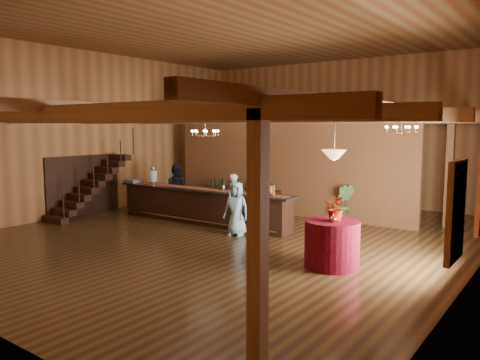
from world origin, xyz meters
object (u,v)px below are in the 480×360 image
Objects in this scene: tasting_bar at (202,206)px; backbar_shelf at (242,200)px; raffle_drum at (269,190)px; round_table at (332,244)px; floor_plant at (343,203)px; chandelier_left at (205,133)px; beverage_dispenser at (153,175)px; staff_second at (176,189)px; pendant_lamp at (334,154)px; chandelier_right at (401,129)px; guest at (236,209)px; bartender at (234,197)px.

backbar_shelf is (-0.20, 2.41, -0.14)m from tasting_bar.
round_table is (2.77, -1.83, -0.73)m from raffle_drum.
chandelier_left is at bearing -137.31° from floor_plant.
raffle_drum is at bearing 0.14° from beverage_dispenser.
round_table reaches higher than backbar_shelf.
chandelier_left is at bearing -35.41° from tasting_bar.
round_table is 7.37m from staff_second.
tasting_bar is 1.86m from staff_second.
raffle_drum is 2.60m from chandelier_left.
round_table is 1.29× the size of pendant_lamp.
floor_plant is (1.05, 2.63, -0.64)m from raffle_drum.
floor_plant is at bearing 25.02° from beverage_dispenser.
guest is at bearing -155.28° from chandelier_right.
guest is (2.04, -3.10, 0.34)m from backbar_shelf.
backbar_shelf is 3.16× the size of pendant_lamp.
bartender reaches higher than raffle_drum.
beverage_dispenser is at bearing -172.17° from chandelier_right.
chandelier_left is (-4.85, 1.57, 2.28)m from round_table.
chandelier_left is 1.00× the size of chandelier_right.
bartender is (-1.84, 0.84, -0.49)m from raffle_drum.
round_table is at bearing -68.97° from floor_plant.
beverage_dispenser is 0.75× the size of chandelier_left.
beverage_dispenser is 2.91m from chandelier_left.
raffle_drum is 0.12× the size of backbar_shelf.
chandelier_right is at bearing 80.94° from round_table.
floor_plant is (3.50, 2.64, 0.06)m from tasting_bar.
floor_plant reaches higher than tasting_bar.
beverage_dispenser is at bearing 166.14° from pendant_lamp.
pendant_lamp is (5.42, -4.23, 2.00)m from backbar_shelf.
pendant_lamp is (4.85, -1.57, -0.38)m from chandelier_left.
backbar_shelf is 3.55× the size of chandelier_left.
backbar_shelf is 3.62m from chandelier_left.
tasting_bar is 10.64× the size of beverage_dispenser.
chandelier_left is at bearing -5.70° from beverage_dispenser.
raffle_drum is 0.38× the size of pendant_lamp.
chandelier_left is at bearing 97.92° from bartender.
chandelier_right and pendant_lamp have the same top height.
chandelier_left is at bearing 129.28° from staff_second.
guest is (1.84, -0.69, 0.20)m from tasting_bar.
backbar_shelf is at bearing 93.35° from tasting_bar.
chandelier_right is (5.88, -1.33, 2.51)m from backbar_shelf.
chandelier_right is (5.31, 1.33, 0.13)m from chandelier_left.
bartender is (-5.07, -0.22, -2.16)m from chandelier_right.
staff_second reaches higher than tasting_bar.
tasting_bar is at bearing 145.99° from chandelier_left.
bartender is (-4.61, 2.67, -1.66)m from pendant_lamp.
tasting_bar is at bearing 149.53° from guest.
pendant_lamp is 0.61× the size of guest.
tasting_bar is 18.77× the size of raffle_drum.
staff_second reaches higher than beverage_dispenser.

